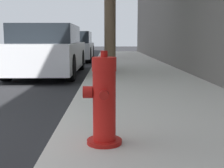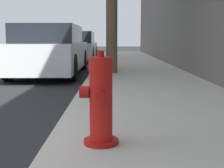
% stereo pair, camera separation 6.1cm
% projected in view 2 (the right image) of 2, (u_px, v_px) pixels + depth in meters
% --- Properties ---
extents(sidewalk_slab, '(2.62, 40.00, 0.15)m').
position_uv_depth(sidewalk_slab, '(200.00, 155.00, 2.60)').
color(sidewalk_slab, beige).
rests_on(sidewalk_slab, ground_plane).
extents(fire_hydrant, '(0.33, 0.33, 0.79)m').
position_uv_depth(fire_hydrant, '(102.00, 102.00, 2.63)').
color(fire_hydrant, '#A91511').
rests_on(fire_hydrant, sidewalk_slab).
extents(parked_car_near, '(1.79, 4.56, 1.42)m').
position_uv_depth(parked_car_near, '(52.00, 51.00, 8.98)').
color(parked_car_near, silver).
rests_on(parked_car_near, ground_plane).
extents(parked_car_mid, '(1.73, 4.20, 1.36)m').
position_uv_depth(parked_car_mid, '(78.00, 47.00, 14.70)').
color(parked_car_mid, '#B7B7BC').
rests_on(parked_car_mid, ground_plane).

